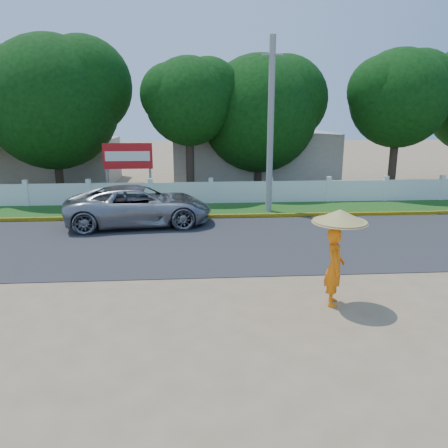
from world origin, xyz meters
name	(u,v)px	position (x,y,z in m)	size (l,w,h in m)	color
ground	(230,292)	(0.00, 0.00, 0.00)	(120.00, 120.00, 0.00)	#9E8460
road	(219,242)	(0.00, 4.50, 0.01)	(60.00, 7.00, 0.02)	#38383A
grass_verge	(212,209)	(0.00, 9.75, 0.01)	(60.00, 3.50, 0.03)	#2D601E
curb	(214,216)	(0.00, 8.05, 0.08)	(40.00, 0.18, 0.16)	yellow
fence	(211,193)	(0.00, 11.20, 0.55)	(40.00, 0.10, 1.10)	silver
building_near	(252,157)	(3.00, 18.00, 1.60)	(10.00, 6.00, 3.20)	#B7AD99
building_far	(53,160)	(-10.00, 19.00, 1.40)	(8.00, 5.00, 2.80)	#B7AD99
utility_pole	(271,127)	(2.58, 9.20, 3.82)	(0.28, 0.28, 7.65)	gray
vehicle	(139,206)	(-3.07, 7.14, 0.81)	(2.67, 5.80, 1.61)	gray
monk_with_parasol	(337,243)	(2.44, -0.85, 1.52)	(1.28, 1.28, 2.33)	orange
billboard	(128,159)	(-4.19, 12.30, 2.14)	(2.50, 0.13, 2.95)	gray
tree_row	(281,104)	(4.02, 14.36, 4.88)	(40.18, 7.99, 8.74)	#473828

